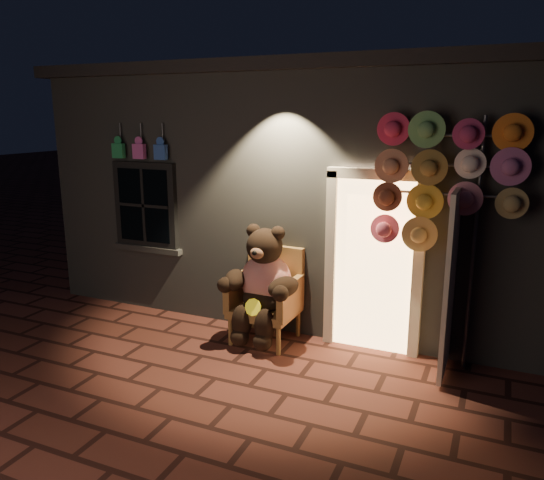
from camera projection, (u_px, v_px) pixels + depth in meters
The scene contains 5 objects.
ground at pixel (215, 378), 5.75m from camera, with size 60.00×60.00×0.00m, color #5A2A22.
shop_building at pixel (331, 179), 8.90m from camera, with size 7.30×5.95×3.51m.
wicker_armchair at pixel (268, 294), 6.67m from camera, with size 0.82×0.74×1.16m.
teddy_bear at pixel (263, 284), 6.49m from camera, with size 1.05×0.82×1.44m.
hat_rack at pixel (442, 177), 5.58m from camera, with size 1.59×0.22×2.81m.
Camera 1 is at (2.67, -4.55, 2.79)m, focal length 35.00 mm.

